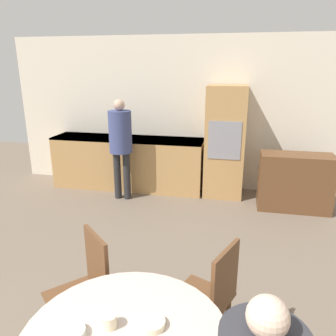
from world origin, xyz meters
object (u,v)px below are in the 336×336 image
(chair_far_left, at_px, (87,285))
(bowl_near, at_px, (152,323))
(chair_far_right, at_px, (212,295))
(bowl_centre, at_px, (71,333))
(person_standing, at_px, (121,139))
(oven_unit, at_px, (225,142))
(sideboard, at_px, (295,182))
(cup, at_px, (109,321))

(chair_far_left, xyz_separation_m, bowl_near, (0.65, -0.54, 0.25))
(chair_far_right, distance_m, bowl_centre, 1.06)
(person_standing, relative_size, bowl_near, 11.10)
(person_standing, distance_m, bowl_near, 3.69)
(oven_unit, relative_size, chair_far_left, 1.97)
(sideboard, relative_size, bowl_centre, 7.00)
(sideboard, bearing_deg, cup, -113.11)
(chair_far_left, relative_size, bowl_near, 6.32)
(person_standing, bearing_deg, bowl_near, -67.91)
(oven_unit, distance_m, bowl_centre, 4.14)
(cup, distance_m, bowl_near, 0.23)
(chair_far_right, distance_m, person_standing, 3.28)
(oven_unit, relative_size, bowl_centre, 12.15)
(sideboard, xyz_separation_m, chair_far_left, (-1.96, -3.00, 0.09))
(bowl_centre, bearing_deg, oven_unit, 81.36)
(chair_far_right, xyz_separation_m, bowl_near, (-0.29, -0.62, 0.25))
(sideboard, xyz_separation_m, bowl_near, (-1.30, -3.53, 0.34))
(sideboard, xyz_separation_m, bowl_centre, (-1.70, -3.69, 0.34))
(cup, relative_size, bowl_near, 0.57)
(sideboard, height_order, bowl_centre, sideboard)
(cup, xyz_separation_m, bowl_centre, (-0.17, -0.10, -0.02))
(oven_unit, xyz_separation_m, chair_far_right, (0.06, -3.31, -0.39))
(sideboard, relative_size, person_standing, 0.65)
(sideboard, relative_size, bowl_near, 7.19)
(oven_unit, distance_m, chair_far_right, 3.34)
(person_standing, relative_size, bowl_centre, 10.81)
(sideboard, bearing_deg, bowl_near, -110.27)
(chair_far_left, bearing_deg, bowl_centre, -26.08)
(person_standing, bearing_deg, sideboard, 2.65)
(person_standing, distance_m, cup, 3.65)
(sideboard, bearing_deg, bowl_centre, -114.76)
(oven_unit, xyz_separation_m, chair_far_left, (-0.88, -3.40, -0.39))
(cup, bearing_deg, person_standing, 108.51)
(sideboard, bearing_deg, chair_far_right, -109.31)
(sideboard, height_order, person_standing, person_standing)
(chair_far_left, xyz_separation_m, cup, (0.43, -0.59, 0.27))
(bowl_near, bearing_deg, chair_far_right, 65.35)
(sideboard, bearing_deg, oven_unit, 159.51)
(chair_far_left, relative_size, chair_far_right, 1.00)
(sideboard, distance_m, bowl_centre, 4.07)
(oven_unit, bearing_deg, cup, -96.45)
(person_standing, bearing_deg, chair_far_left, -75.70)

